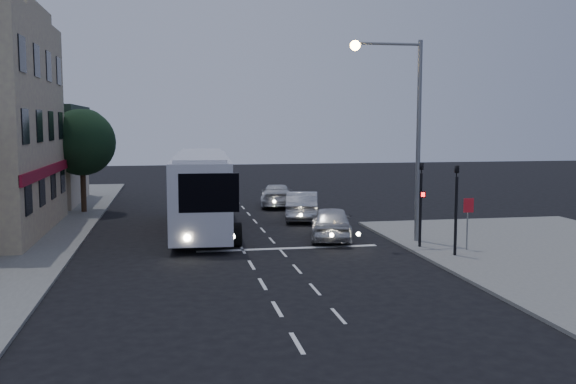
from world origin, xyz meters
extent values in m
plane|color=black|center=(0.00, 0.00, 0.00)|extent=(120.00, 120.00, 0.00)
cube|color=silver|center=(0.00, -10.00, 0.01)|extent=(0.12, 1.60, 0.01)
cube|color=silver|center=(0.00, -7.00, 0.01)|extent=(0.12, 1.60, 0.01)
cube|color=silver|center=(0.00, -4.00, 0.01)|extent=(0.12, 1.60, 0.01)
cube|color=silver|center=(0.00, -1.00, 0.01)|extent=(0.12, 1.60, 0.01)
cube|color=silver|center=(0.00, 2.00, 0.01)|extent=(0.12, 1.60, 0.01)
cube|color=silver|center=(0.00, 5.00, 0.01)|extent=(0.12, 1.60, 0.01)
cube|color=silver|center=(0.00, 8.00, 0.01)|extent=(0.12, 1.60, 0.01)
cube|color=silver|center=(0.00, 11.00, 0.01)|extent=(0.12, 1.60, 0.01)
cube|color=silver|center=(0.00, 14.00, 0.01)|extent=(0.12, 1.60, 0.01)
cube|color=silver|center=(0.00, 17.00, 0.01)|extent=(0.12, 1.60, 0.01)
cube|color=silver|center=(1.60, -8.00, 0.01)|extent=(0.10, 1.50, 0.01)
cube|color=silver|center=(1.60, -5.00, 0.01)|extent=(0.10, 1.50, 0.01)
cube|color=silver|center=(1.60, -2.00, 0.01)|extent=(0.10, 1.50, 0.01)
cube|color=silver|center=(1.60, 1.00, 0.01)|extent=(0.10, 1.50, 0.01)
cube|color=silver|center=(1.60, 4.00, 0.01)|extent=(0.10, 1.50, 0.01)
cube|color=silver|center=(1.60, 7.00, 0.01)|extent=(0.10, 1.50, 0.01)
cube|color=silver|center=(1.60, 10.00, 0.01)|extent=(0.10, 1.50, 0.01)
cube|color=silver|center=(1.60, 13.00, 0.01)|extent=(0.10, 1.50, 0.01)
cube|color=silver|center=(1.60, 16.00, 0.01)|extent=(0.10, 1.50, 0.01)
cube|color=silver|center=(1.60, 19.00, 0.01)|extent=(0.10, 1.50, 0.01)
cube|color=silver|center=(2.00, 2.00, 0.01)|extent=(8.00, 0.35, 0.01)
cube|color=silver|center=(-1.48, 7.37, 2.09)|extent=(3.38, 12.98, 3.43)
cube|color=silver|center=(-1.48, 7.37, 3.86)|extent=(2.92, 12.53, 0.19)
cube|color=black|center=(-1.48, 1.00, 2.62)|extent=(2.47, 0.26, 1.61)
cube|color=black|center=(-0.13, 7.91, 2.79)|extent=(0.63, 10.70, 0.96)
cube|color=black|center=(-2.83, 7.91, 2.79)|extent=(0.63, 10.70, 0.96)
cube|color=#C90600|center=(-0.12, 8.44, 1.61)|extent=(0.35, 5.89, 1.50)
cube|color=#C90600|center=(-2.84, 8.44, 1.61)|extent=(0.35, 5.89, 1.50)
cylinder|color=black|center=(-2.82, 2.87, 0.54)|extent=(0.43, 1.09, 1.07)
cylinder|color=black|center=(-0.14, 2.87, 0.54)|extent=(0.43, 1.09, 1.07)
cylinder|color=black|center=(-2.82, 10.05, 0.54)|extent=(0.43, 1.09, 1.07)
cylinder|color=black|center=(-0.14, 10.05, 0.54)|extent=(0.43, 1.09, 1.07)
cylinder|color=black|center=(-2.82, 11.87, 0.54)|extent=(0.43, 1.09, 1.07)
cylinder|color=black|center=(-0.14, 11.87, 0.54)|extent=(0.43, 1.09, 1.07)
cylinder|color=#FFF2CC|center=(-2.39, 0.92, 0.80)|extent=(0.28, 0.07, 0.28)
cylinder|color=#FFF2CC|center=(-0.57, 0.92, 0.80)|extent=(0.28, 0.07, 0.28)
imported|color=silver|center=(4.40, 3.80, 0.79)|extent=(2.86, 4.94, 1.58)
imported|color=#B9B9BB|center=(4.31, 10.15, 0.81)|extent=(2.70, 5.15, 1.62)
imported|color=silver|center=(3.88, 16.28, 0.73)|extent=(2.88, 5.30, 1.46)
cylinder|color=black|center=(7.60, 0.80, 1.72)|extent=(0.12, 0.12, 3.20)
imported|color=black|center=(7.60, 0.80, 3.77)|extent=(0.15, 0.18, 0.90)
cube|color=black|center=(7.60, 0.62, 2.42)|extent=(0.25, 0.12, 0.30)
cube|color=#FF0C0C|center=(7.60, 0.55, 2.42)|extent=(0.16, 0.02, 0.18)
cylinder|color=black|center=(8.30, -1.20, 1.72)|extent=(0.12, 0.12, 3.20)
imported|color=black|center=(8.30, -1.20, 3.77)|extent=(0.18, 0.15, 0.90)
cylinder|color=slate|center=(9.30, -0.20, 1.12)|extent=(0.06, 0.06, 2.00)
cube|color=red|center=(9.30, -0.27, 2.02)|extent=(0.45, 0.03, 0.60)
cylinder|color=slate|center=(8.00, 2.20, 4.62)|extent=(0.20, 0.20, 9.00)
cylinder|color=slate|center=(6.50, 2.20, 8.92)|extent=(3.00, 0.12, 0.12)
sphere|color=#FFBF59|center=(5.00, 2.20, 8.82)|extent=(0.44, 0.44, 0.44)
cube|color=gray|center=(-9.50, 8.00, 10.37)|extent=(1.00, 12.00, 0.50)
cube|color=gray|center=(-9.50, 8.00, 10.87)|extent=(1.00, 6.00, 0.50)
cube|color=maroon|center=(-8.95, 8.00, 3.12)|extent=(0.15, 12.00, 0.50)
cube|color=black|center=(-8.98, 3.50, 2.32)|extent=(0.06, 1.30, 1.50)
cube|color=black|center=(-8.98, 6.50, 2.32)|extent=(0.06, 1.30, 1.50)
cube|color=black|center=(-8.98, 9.50, 2.32)|extent=(0.06, 1.30, 1.50)
cube|color=black|center=(-8.98, 12.50, 2.32)|extent=(0.06, 1.30, 1.50)
cube|color=black|center=(-8.98, 3.50, 5.32)|extent=(0.06, 1.30, 1.50)
cube|color=black|center=(-8.98, 6.50, 5.32)|extent=(0.06, 1.30, 1.50)
cube|color=black|center=(-8.98, 9.50, 5.32)|extent=(0.06, 1.30, 1.50)
cube|color=black|center=(-8.98, 12.50, 5.32)|extent=(0.06, 1.30, 1.50)
cube|color=black|center=(-8.98, 3.50, 8.32)|extent=(0.06, 1.30, 1.50)
cube|color=black|center=(-8.98, 6.50, 8.32)|extent=(0.06, 1.30, 1.50)
cube|color=black|center=(-8.98, 9.50, 8.32)|extent=(0.06, 1.30, 1.50)
cube|color=black|center=(-8.98, 12.50, 8.32)|extent=(0.06, 1.30, 1.50)
cube|color=tan|center=(-13.50, 20.00, 3.12)|extent=(9.00, 9.00, 6.00)
cube|color=#24372D|center=(-13.50, 20.00, 6.37)|extent=(9.40, 9.40, 0.50)
cylinder|color=black|center=(-8.20, 15.00, 1.52)|extent=(0.32, 0.32, 2.80)
sphere|color=black|center=(-8.20, 15.00, 4.32)|extent=(4.00, 4.00, 4.00)
sphere|color=black|center=(-8.00, 15.60, 5.02)|extent=(2.60, 2.60, 2.60)
sphere|color=black|center=(-8.50, 14.40, 4.72)|extent=(2.40, 2.40, 2.40)
camera|label=1|loc=(-3.03, -25.15, 5.45)|focal=40.00mm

